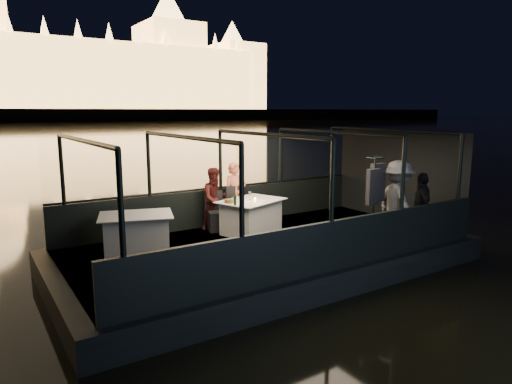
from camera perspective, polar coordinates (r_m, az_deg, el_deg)
boat_hull at (r=9.88m, az=1.27°, el=-9.23°), size 8.60×4.40×1.00m
boat_deck at (r=9.73m, az=1.28°, el=-6.56°), size 8.00×4.00×0.04m
gunwale_port at (r=11.28m, az=-4.41°, el=-1.81°), size 8.00×0.08×0.90m
gunwale_starboard at (r=8.09m, az=9.31°, el=-6.70°), size 8.00×0.08×0.90m
cabin_glass_port at (r=11.10m, az=-4.49°, el=4.01°), size 8.00×0.02×1.40m
cabin_glass_starboard at (r=7.84m, az=9.55°, el=1.38°), size 8.00×0.02×1.40m
cabin_roof_glass at (r=9.34m, az=1.34°, el=7.21°), size 8.00×4.00×0.02m
end_wall_fore at (r=7.98m, az=-23.23°, el=-2.44°), size 0.02×4.00×2.30m
end_wall_aft at (r=12.14m, az=17.15°, el=1.98°), size 0.02×4.00×2.30m
canopy_ribs at (r=9.46m, az=1.31°, el=0.24°), size 8.00×4.00×2.30m
dining_table_central at (r=10.48m, az=-0.60°, el=-3.05°), size 1.72×1.48×0.77m
dining_table_aft at (r=9.43m, az=-14.70°, el=-4.89°), size 1.66×1.41×0.75m
chair_port_left at (r=10.68m, az=-4.84°, el=-2.49°), size 0.53×0.53×0.91m
chair_port_right at (r=10.82m, az=-2.06°, el=-2.29°), size 0.53×0.53×0.99m
coat_stand at (r=9.69m, az=14.46°, el=-1.35°), size 0.61×0.53×1.89m
person_woman_coral at (r=11.01m, az=-2.61°, el=-0.49°), size 0.59×0.43×1.56m
person_man_maroon at (r=10.75m, az=-5.10°, el=-0.77°), size 0.71×0.56×1.47m
passenger_stripe at (r=10.03m, az=17.27°, el=-1.40°), size 0.92×1.27×1.76m
passenger_dark at (r=10.32m, az=19.97°, el=-1.24°), size 0.82×0.93×1.50m
wine_bottle at (r=9.81m, az=-2.62°, el=-0.81°), size 0.07×0.07×0.27m
bread_basket at (r=10.09m, az=-3.35°, el=-1.15°), size 0.22×0.22×0.09m
amber_candle at (r=10.21m, az=-0.12°, el=-1.00°), size 0.07×0.07×0.08m
plate_near at (r=10.27m, az=0.89°, el=-1.11°), size 0.29×0.29×0.01m
plate_far at (r=10.23m, az=-3.55°, el=-1.18°), size 0.26×0.26×0.01m
wine_glass_white at (r=9.88m, az=-2.74°, el=-1.06°), size 0.07×0.07×0.19m
wine_glass_red at (r=10.43m, az=-0.79°, el=-0.46°), size 0.07×0.07×0.18m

